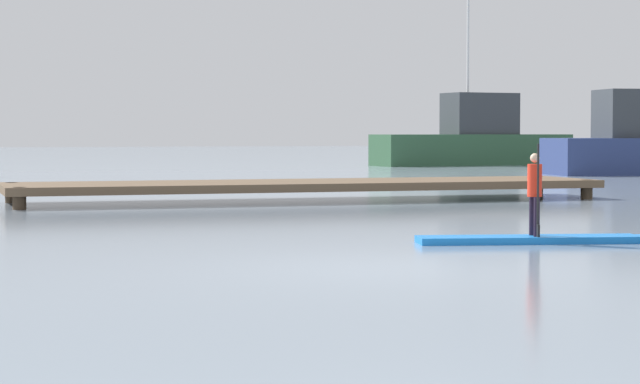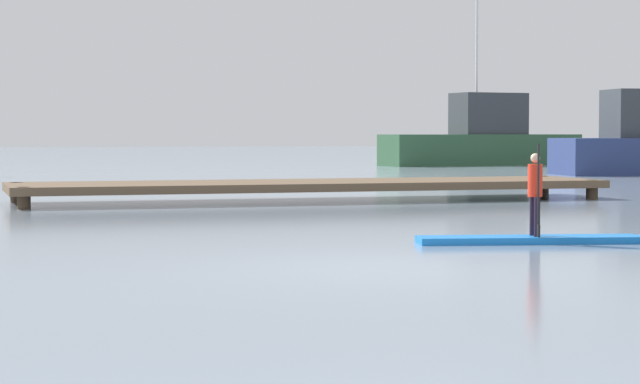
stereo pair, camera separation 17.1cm
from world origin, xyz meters
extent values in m
plane|color=gray|center=(0.00, 0.00, 0.00)|extent=(240.00, 240.00, 0.00)
cube|color=blue|center=(2.98, 2.48, 0.05)|extent=(3.26, 1.26, 0.10)
cylinder|color=black|center=(3.09, 2.59, 0.38)|extent=(0.09, 0.09, 0.56)
cylinder|color=black|center=(3.04, 2.35, 0.38)|extent=(0.09, 0.09, 0.56)
cylinder|color=red|center=(3.06, 2.47, 0.90)|extent=(0.25, 0.25, 0.47)
sphere|color=beige|center=(3.06, 2.47, 1.22)|extent=(0.13, 0.13, 0.13)
cylinder|color=black|center=(3.02, 2.30, 0.76)|extent=(0.03, 0.03, 1.32)
cube|color=black|center=(3.02, 2.30, 0.19)|extent=(0.06, 0.14, 0.18)
cube|color=#2D5638|center=(19.69, 40.92, 0.74)|extent=(10.17, 3.45, 1.47)
cube|color=#33383D|center=(20.08, 40.97, 2.46)|extent=(3.55, 2.25, 1.97)
cylinder|color=silver|center=(19.41, 40.89, 6.39)|extent=(0.12, 0.12, 5.89)
cube|color=brown|center=(3.13, 13.82, 0.36)|extent=(13.69, 3.07, 0.18)
cylinder|color=#473828|center=(-3.41, 12.59, 0.23)|extent=(0.28, 0.28, 0.45)
cylinder|color=#473828|center=(-3.41, 15.06, 0.23)|extent=(0.28, 0.28, 0.45)
cylinder|color=#473828|center=(9.68, 12.59, 0.23)|extent=(0.28, 0.28, 0.45)
cylinder|color=#473828|center=(9.68, 15.06, 0.23)|extent=(0.28, 0.28, 0.45)
camera|label=1|loc=(-5.21, -13.48, 1.58)|focal=69.78mm
camera|label=2|loc=(-5.05, -13.53, 1.58)|focal=69.78mm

